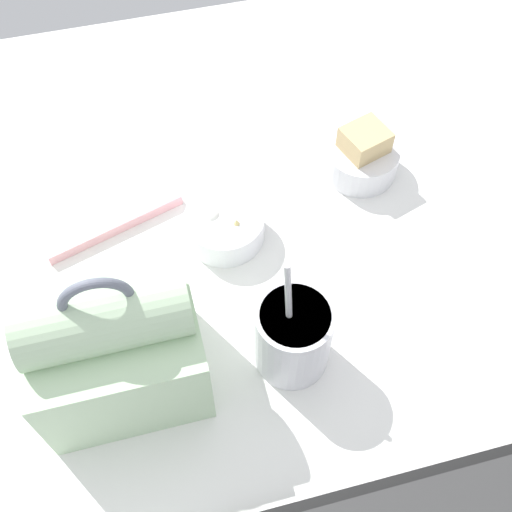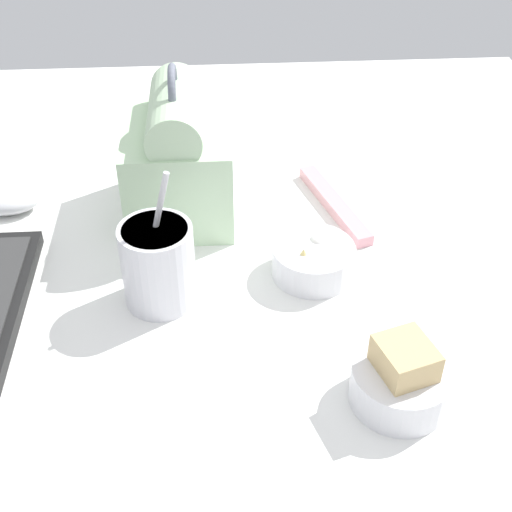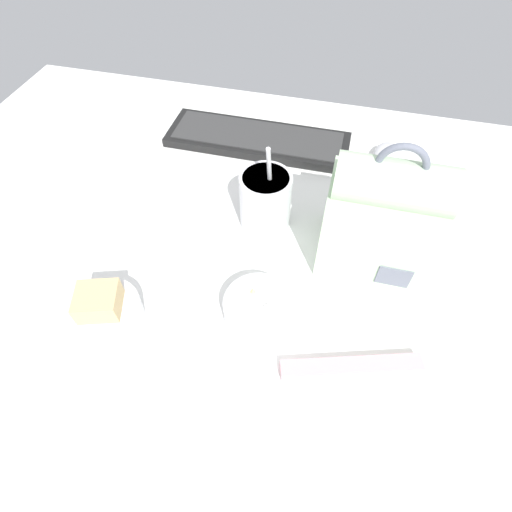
% 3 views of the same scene
% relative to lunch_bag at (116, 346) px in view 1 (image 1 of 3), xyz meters
% --- Properties ---
extents(desk_surface, '(1.40, 1.10, 0.02)m').
position_rel_lunch_bag_xyz_m(desk_surface, '(-0.20, -0.10, -0.09)').
color(desk_surface, white).
rests_on(desk_surface, ground).
extents(lunch_bag, '(0.18, 0.15, 0.22)m').
position_rel_lunch_bag_xyz_m(lunch_bag, '(0.00, 0.00, 0.00)').
color(lunch_bag, '#B7D6AD').
rests_on(lunch_bag, desk_surface).
extents(soup_cup, '(0.09, 0.09, 0.18)m').
position_rel_lunch_bag_xyz_m(soup_cup, '(-0.19, 0.02, -0.03)').
color(soup_cup, silver).
rests_on(soup_cup, desk_surface).
extents(bento_bowl_sandwich, '(0.10, 0.10, 0.08)m').
position_rel_lunch_bag_xyz_m(bento_bowl_sandwich, '(-0.36, -0.23, -0.05)').
color(bento_bowl_sandwich, silver).
rests_on(bento_bowl_sandwich, desk_surface).
extents(bento_bowl_snacks, '(0.10, 0.10, 0.05)m').
position_rel_lunch_bag_xyz_m(bento_bowl_snacks, '(-0.15, -0.17, -0.06)').
color(bento_bowl_snacks, silver).
rests_on(bento_bowl_snacks, desk_surface).
extents(chopstick_case, '(0.19, 0.08, 0.02)m').
position_rel_lunch_bag_xyz_m(chopstick_case, '(-0.01, -0.22, -0.08)').
color(chopstick_case, pink).
rests_on(chopstick_case, desk_surface).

